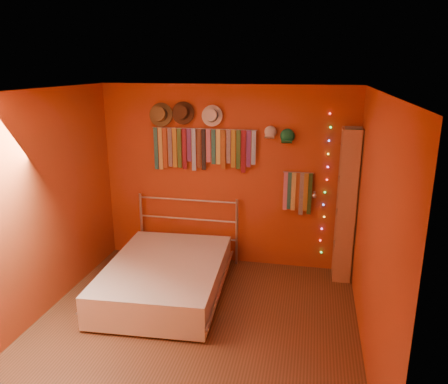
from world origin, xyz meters
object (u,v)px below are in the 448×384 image
Objects in this scene: reading_lamp at (314,195)px; bookshelf at (350,205)px; bed at (166,277)px; tie_rack at (202,147)px.

bookshelf is (0.45, -0.01, -0.10)m from reading_lamp.
reading_lamp is 2.16m from bed.
bed is (-0.22, -1.04, -1.44)m from tie_rack.
reading_lamp is 0.13× the size of bookshelf.
bookshelf is at bearing 18.89° from bed.
reading_lamp is 0.46m from bookshelf.
tie_rack is at bearing 174.63° from reading_lamp.
bookshelf reaches higher than bed.
reading_lamp is (1.53, -0.14, -0.54)m from tie_rack.
reading_lamp is at bearing -5.37° from tie_rack.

